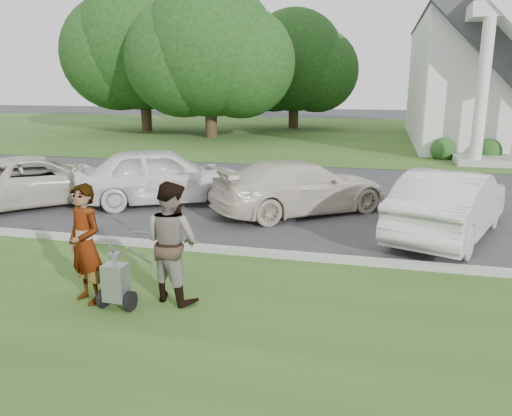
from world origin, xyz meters
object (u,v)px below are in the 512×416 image
at_px(striping_cart, 116,283).
at_px(car_b, 161,175).
at_px(person_right, 172,243).
at_px(car_c, 301,187).
at_px(tree_far, 143,50).
at_px(church, 503,37).
at_px(tree_left, 210,55).
at_px(person_left, 85,245).
at_px(tree_back, 294,65).
at_px(parking_meter_near, 169,217).
at_px(car_d, 449,203).
at_px(car_a, 39,180).

xyz_separation_m(striping_cart, car_b, (-2.28, 6.75, 0.40)).
bearing_deg(person_right, striping_cart, 57.23).
bearing_deg(car_c, striping_cart, 125.73).
distance_m(tree_far, person_right, 30.38).
height_order(church, striping_cart, church).
relative_size(striping_cart, car_b, 0.22).
relative_size(tree_left, person_left, 5.49).
distance_m(church, tree_left, 17.07).
xyz_separation_m(tree_back, parking_meter_near, (2.62, -29.93, -3.87)).
bearing_deg(tree_far, car_d, -50.33).
distance_m(tree_far, car_a, 23.21).
bearing_deg(parking_meter_near, car_a, 148.52).
distance_m(person_right, car_c, 6.25).
relative_size(striping_cart, person_right, 0.55).
relative_size(striping_cart, person_left, 0.56).
relative_size(tree_far, tree_back, 1.21).
height_order(tree_back, person_right, tree_back).
relative_size(tree_back, striping_cart, 8.82).
xyz_separation_m(tree_far, person_left, (12.20, -27.21, -4.72)).
distance_m(tree_back, striping_cart, 32.75).
xyz_separation_m(person_right, car_d, (4.77, 4.78, -0.20)).
bearing_deg(person_right, car_a, -18.87).
xyz_separation_m(parking_meter_near, car_a, (-5.55, 3.40, -0.15)).
relative_size(striping_cart, parking_meter_near, 0.80).
distance_m(striping_cart, parking_meter_near, 2.46).
relative_size(tree_left, tree_far, 0.91).
height_order(striping_cart, person_left, person_left).
relative_size(car_a, car_d, 1.08).
relative_size(striping_cart, car_d, 0.23).
relative_size(tree_left, tree_back, 1.11).
bearing_deg(tree_left, car_d, -57.19).
bearing_deg(car_a, tree_left, -43.28).
height_order(church, tree_back, church).
bearing_deg(person_left, car_d, 64.74).
distance_m(tree_left, striping_cart, 25.70).
height_order(car_a, car_c, car_c).
distance_m(tree_back, car_d, 28.54).
bearing_deg(car_c, person_right, 130.80).
distance_m(parking_meter_near, car_c, 4.71).
xyz_separation_m(tree_left, person_left, (6.20, -24.21, -4.14)).
distance_m(car_b, car_d, 7.90).
relative_size(tree_far, striping_cart, 10.67).
bearing_deg(tree_far, tree_left, -26.56).
xyz_separation_m(tree_left, car_b, (4.50, -17.60, -4.28)).
bearing_deg(church, person_right, -110.88).
distance_m(church, parking_meter_near, 25.80).
bearing_deg(tree_far, person_left, -65.85).
bearing_deg(tree_far, church, -4.66).
bearing_deg(striping_cart, tree_back, 96.60).
relative_size(person_right, car_d, 0.42).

